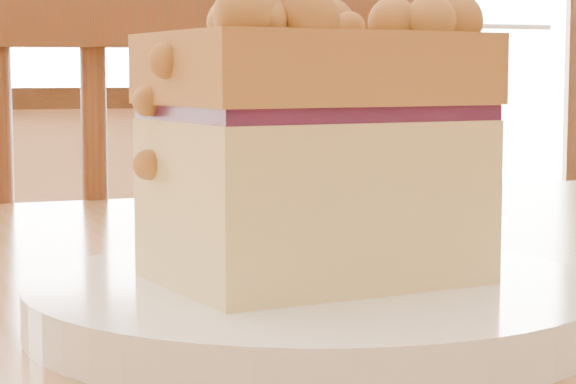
# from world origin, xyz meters

# --- Properties ---
(plate) EXTENTS (0.23, 0.23, 0.02)m
(plate) POSITION_xyz_m (0.13, 0.13, 0.76)
(plate) COLOR white
(plate) RESTS_ON cafe_table_main
(cake_slice) EXTENTS (0.13, 0.11, 0.11)m
(cake_slice) POSITION_xyz_m (0.13, 0.13, 0.82)
(cake_slice) COLOR #E4C181
(cake_slice) RESTS_ON plate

